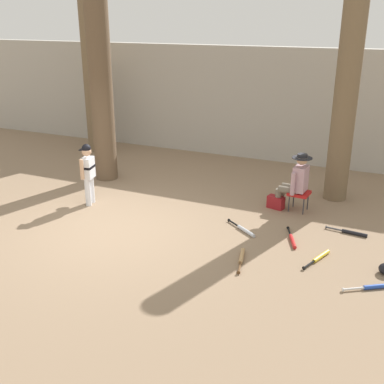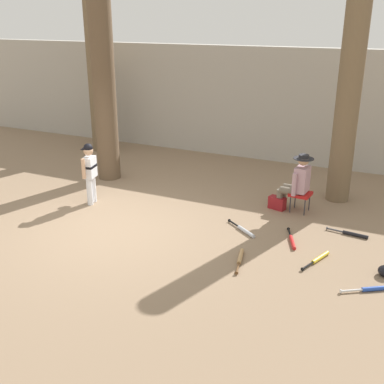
% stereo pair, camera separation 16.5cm
% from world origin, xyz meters
% --- Properties ---
extents(ground_plane, '(60.00, 60.00, 0.00)m').
position_xyz_m(ground_plane, '(0.00, 0.00, 0.00)').
color(ground_plane, '#897056').
extents(concrete_back_wall, '(18.00, 0.36, 3.00)m').
position_xyz_m(concrete_back_wall, '(0.00, 5.70, 1.50)').
color(concrete_back_wall, '#ADA89E').
rests_on(concrete_back_wall, ground).
extents(tree_near_player, '(0.86, 0.86, 5.04)m').
position_xyz_m(tree_near_player, '(-1.76, 2.44, 2.09)').
color(tree_near_player, brown).
rests_on(tree_near_player, ground).
extents(tree_behind_spectator, '(0.81, 0.81, 4.39)m').
position_xyz_m(tree_behind_spectator, '(3.55, 3.33, 1.78)').
color(tree_behind_spectator, brown).
rests_on(tree_behind_spectator, ground).
extents(young_ballplayer, '(0.40, 0.57, 1.31)m').
position_xyz_m(young_ballplayer, '(-1.13, 0.88, 0.74)').
color(young_ballplayer, white).
rests_on(young_ballplayer, ground).
extents(folding_stool, '(0.44, 0.44, 0.41)m').
position_xyz_m(folding_stool, '(2.97, 2.30, 0.36)').
color(folding_stool, red).
rests_on(folding_stool, ground).
extents(seated_spectator, '(0.67, 0.54, 1.20)m').
position_xyz_m(seated_spectator, '(2.88, 2.31, 0.64)').
color(seated_spectator, '#6B6051').
rests_on(seated_spectator, ground).
extents(handbag_beside_stool, '(0.37, 0.26, 0.26)m').
position_xyz_m(handbag_beside_stool, '(2.52, 2.24, 0.13)').
color(handbag_beside_stool, maroon).
rests_on(handbag_beside_stool, ground).
extents(tree_far_left, '(0.91, 0.91, 5.28)m').
position_xyz_m(tree_far_left, '(-3.44, 4.52, 2.18)').
color(tree_far_left, brown).
rests_on(tree_far_left, ground).
extents(bat_red_barrel, '(0.35, 0.77, 0.07)m').
position_xyz_m(bat_red_barrel, '(3.19, 0.85, 0.03)').
color(bat_red_barrel, red).
rests_on(bat_red_barrel, ground).
extents(bat_wood_tan, '(0.24, 0.78, 0.07)m').
position_xyz_m(bat_wood_tan, '(2.58, -0.15, 0.03)').
color(bat_wood_tan, tan).
rests_on(bat_wood_tan, ground).
extents(bat_yellow_trainer, '(0.32, 0.75, 0.07)m').
position_xyz_m(bat_yellow_trainer, '(3.74, 0.38, 0.03)').
color(bat_yellow_trainer, yellow).
rests_on(bat_yellow_trainer, ground).
extents(bat_blue_youth, '(0.72, 0.50, 0.07)m').
position_xyz_m(bat_blue_youth, '(4.64, -0.18, 0.03)').
color(bat_blue_youth, '#2347AD').
rests_on(bat_blue_youth, ground).
extents(bat_aluminum_silver, '(0.70, 0.53, 0.07)m').
position_xyz_m(bat_aluminum_silver, '(2.28, 0.89, 0.03)').
color(bat_aluminum_silver, '#B7BCC6').
rests_on(bat_aluminum_silver, ground).
extents(bat_black_composite, '(0.76, 0.15, 0.07)m').
position_xyz_m(bat_black_composite, '(4.10, 1.58, 0.03)').
color(bat_black_composite, black).
rests_on(bat_black_composite, ground).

